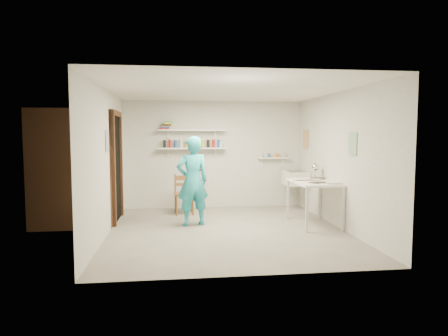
{
  "coord_description": "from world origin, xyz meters",
  "views": [
    {
      "loc": [
        -0.89,
        -6.73,
        1.65
      ],
      "look_at": [
        0.0,
        0.4,
        1.05
      ],
      "focal_mm": 32.0,
      "sensor_mm": 36.0,
      "label": 1
    }
  ],
  "objects": [
    {
      "name": "shelf_lower",
      "position": [
        -0.5,
        2.13,
        1.35
      ],
      "size": [
        1.5,
        0.22,
        0.03
      ],
      "primitive_type": "cube",
      "color": "white",
      "rests_on": "wall_back"
    },
    {
      "name": "papers",
      "position": [
        1.64,
        0.24,
        0.82
      ],
      "size": [
        0.3,
        0.22,
        0.03
      ],
      "color": "silver",
      "rests_on": "work_table"
    },
    {
      "name": "poster_right_b",
      "position": [
        1.99,
        -0.55,
        1.5
      ],
      "size": [
        0.01,
        0.3,
        0.38
      ],
      "primitive_type": "cube",
      "color": "#3F724C",
      "rests_on": "wall_right"
    },
    {
      "name": "belfast_sink",
      "position": [
        1.75,
        1.7,
        0.7
      ],
      "size": [
        0.48,
        0.6,
        0.3
      ],
      "primitive_type": "cube",
      "color": "white",
      "rests_on": "wall_right"
    },
    {
      "name": "work_table",
      "position": [
        1.64,
        0.24,
        0.4
      ],
      "size": [
        0.72,
        1.21,
        0.8
      ],
      "primitive_type": "cube",
      "color": "white",
      "rests_on": "ground"
    },
    {
      "name": "desk_lamp",
      "position": [
        1.84,
        0.73,
        1.02
      ],
      "size": [
        0.15,
        0.15,
        0.15
      ],
      "primitive_type": "sphere",
      "color": "silver",
      "rests_on": "work_table"
    },
    {
      "name": "man",
      "position": [
        -0.57,
        0.47,
        0.81
      ],
      "size": [
        0.67,
        0.52,
        1.62
      ],
      "primitive_type": "imported",
      "rotation": [
        0.0,
        0.0,
        3.39
      ],
      "color": "#25A9BD",
      "rests_on": "ground"
    },
    {
      "name": "door_jamb_near",
      "position": [
        -1.97,
        0.55,
        1.0
      ],
      "size": [
        0.06,
        0.1,
        2.0
      ],
      "primitive_type": "cube",
      "color": "brown",
      "rests_on": "ground"
    },
    {
      "name": "poster_left",
      "position": [
        -1.99,
        0.05,
        1.55
      ],
      "size": [
        0.01,
        0.28,
        0.36
      ],
      "primitive_type": "cube",
      "color": "#334C7F",
      "rests_on": "wall_left"
    },
    {
      "name": "spray_cans",
      "position": [
        -0.5,
        2.13,
        1.45
      ],
      "size": [
        1.34,
        0.06,
        0.17
      ],
      "color": "black",
      "rests_on": "shelf_lower"
    },
    {
      "name": "corridor_box",
      "position": [
        -2.7,
        1.05,
        1.05
      ],
      "size": [
        1.4,
        1.5,
        2.1
      ],
      "primitive_type": "cube",
      "color": "brown",
      "rests_on": "ground"
    },
    {
      "name": "doorway_recess",
      "position": [
        -1.99,
        1.05,
        1.0
      ],
      "size": [
        0.02,
        0.9,
        2.0
      ],
      "primitive_type": "cube",
      "color": "black",
      "rests_on": "wall_left"
    },
    {
      "name": "floor",
      "position": [
        0.0,
        0.0,
        -0.01
      ],
      "size": [
        4.0,
        4.5,
        0.02
      ],
      "primitive_type": "cube",
      "color": "slate",
      "rests_on": "ground"
    },
    {
      "name": "wall_right",
      "position": [
        2.01,
        0.0,
        1.2
      ],
      "size": [
        0.02,
        4.5,
        2.4
      ],
      "primitive_type": "cube",
      "color": "silver",
      "rests_on": "ground"
    },
    {
      "name": "shelf_upper",
      "position": [
        -0.5,
        2.13,
        1.75
      ],
      "size": [
        1.5,
        0.22,
        0.03
      ],
      "primitive_type": "cube",
      "color": "white",
      "rests_on": "wall_back"
    },
    {
      "name": "ceiling",
      "position": [
        0.0,
        0.0,
        2.41
      ],
      "size": [
        4.0,
        4.5,
        0.02
      ],
      "primitive_type": "cube",
      "color": "silver",
      "rests_on": "wall_back"
    },
    {
      "name": "door_lintel",
      "position": [
        -1.97,
        1.05,
        2.05
      ],
      "size": [
        0.06,
        1.05,
        0.1
      ],
      "primitive_type": "cube",
      "color": "brown",
      "rests_on": "wall_left"
    },
    {
      "name": "book_stack",
      "position": [
        -1.05,
        2.13,
        1.85
      ],
      "size": [
        0.28,
        0.14,
        0.17
      ],
      "color": "red",
      "rests_on": "shelf_upper"
    },
    {
      "name": "ledge_shelf",
      "position": [
        1.35,
        2.17,
        1.12
      ],
      "size": [
        0.7,
        0.14,
        0.03
      ],
      "primitive_type": "cube",
      "color": "white",
      "rests_on": "wall_back"
    },
    {
      "name": "wooden_chair",
      "position": [
        -0.7,
        1.52,
        0.42
      ],
      "size": [
        0.42,
        0.4,
        0.85
      ],
      "primitive_type": "cube",
      "rotation": [
        0.0,
        0.0,
        0.06
      ],
      "color": "brown",
      "rests_on": "ground"
    },
    {
      "name": "door_jamb_far",
      "position": [
        -1.97,
        1.55,
        1.0
      ],
      "size": [
        0.06,
        0.1,
        2.0
      ],
      "primitive_type": "cube",
      "color": "brown",
      "rests_on": "ground"
    },
    {
      "name": "wall_back",
      "position": [
        0.0,
        2.26,
        1.2
      ],
      "size": [
        4.0,
        0.02,
        2.4
      ],
      "primitive_type": "cube",
      "color": "silver",
      "rests_on": "ground"
    },
    {
      "name": "ledge_pots",
      "position": [
        1.35,
        2.17,
        1.18
      ],
      "size": [
        0.48,
        0.07,
        0.09
      ],
      "color": "silver",
      "rests_on": "ledge_shelf"
    },
    {
      "name": "wall_left",
      "position": [
        -2.01,
        0.0,
        1.2
      ],
      "size": [
        0.02,
        4.5,
        2.4
      ],
      "primitive_type": "cube",
      "color": "silver",
      "rests_on": "ground"
    },
    {
      "name": "wall_front",
      "position": [
        0.0,
        -2.26,
        1.2
      ],
      "size": [
        4.0,
        0.02,
        2.4
      ],
      "primitive_type": "cube",
      "color": "silver",
      "rests_on": "ground"
    },
    {
      "name": "poster_right_a",
      "position": [
        1.99,
        1.8,
        1.55
      ],
      "size": [
        0.01,
        0.34,
        0.42
      ],
      "primitive_type": "cube",
      "color": "#995933",
      "rests_on": "wall_right"
    },
    {
      "name": "wall_clock",
      "position": [
        -0.51,
        0.68,
        1.08
      ],
      "size": [
        0.29,
        0.11,
        0.29
      ],
      "primitive_type": "cylinder",
      "rotation": [
        1.57,
        0.0,
        0.25
      ],
      "color": "beige",
      "rests_on": "man"
    }
  ]
}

